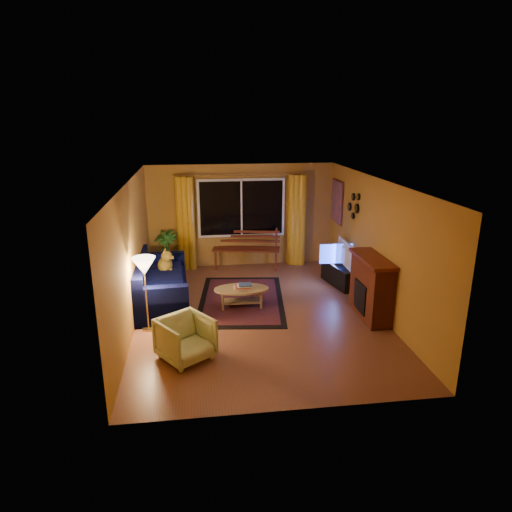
{
  "coord_description": "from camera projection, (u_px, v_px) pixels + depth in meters",
  "views": [
    {
      "loc": [
        -1.1,
        -7.87,
        3.61
      ],
      "look_at": [
        0.0,
        0.3,
        1.05
      ],
      "focal_mm": 32.0,
      "sensor_mm": 36.0,
      "label": 1
    }
  ],
  "objects": [
    {
      "name": "painting",
      "position": [
        337.0,
        201.0,
        10.77
      ],
      "size": [
        0.04,
        0.76,
        0.96
      ],
      "primitive_type": "cube",
      "color": "#C54B28",
      "rests_on": "wall_right"
    },
    {
      "name": "armchair",
      "position": [
        185.0,
        337.0,
        6.95
      ],
      "size": [
        0.98,
        0.97,
        0.74
      ],
      "primitive_type": "imported",
      "rotation": [
        0.0,
        0.0,
        0.61
      ],
      "color": "#C2D38F",
      "rests_on": "ground"
    },
    {
      "name": "tv_console",
      "position": [
        340.0,
        275.0,
        10.05
      ],
      "size": [
        0.58,
        1.14,
        0.45
      ],
      "primitive_type": "cube",
      "rotation": [
        0.0,
        0.0,
        0.2
      ],
      "color": "black",
      "rests_on": "ground"
    },
    {
      "name": "rug",
      "position": [
        241.0,
        300.0,
        9.27
      ],
      "size": [
        1.98,
        2.83,
        0.02
      ],
      "primitive_type": "cube",
      "rotation": [
        0.0,
        0.0,
        -0.12
      ],
      "color": "#641907",
      "rests_on": "ground"
    },
    {
      "name": "window",
      "position": [
        241.0,
        208.0,
        11.02
      ],
      "size": [
        2.0,
        0.02,
        1.3
      ],
      "primitive_type": "cube",
      "color": "black",
      "rests_on": "wall_back"
    },
    {
      "name": "television",
      "position": [
        341.0,
        253.0,
        9.91
      ],
      "size": [
        0.14,
        0.95,
        0.55
      ],
      "primitive_type": "imported",
      "rotation": [
        0.0,
        0.0,
        1.55
      ],
      "color": "black",
      "rests_on": "tv_console"
    },
    {
      "name": "coffee_table",
      "position": [
        242.0,
        297.0,
        8.91
      ],
      "size": [
        1.11,
        1.11,
        0.39
      ],
      "primitive_type": "cylinder",
      "rotation": [
        0.0,
        0.0,
        -0.04
      ],
      "color": "#9F8456",
      "rests_on": "ground"
    },
    {
      "name": "sofa",
      "position": [
        162.0,
        281.0,
        9.01
      ],
      "size": [
        1.09,
        2.33,
        0.92
      ],
      "primitive_type": "cube",
      "rotation": [
        0.0,
        0.0,
        0.05
      ],
      "color": "black",
      "rests_on": "ground"
    },
    {
      "name": "ceiling",
      "position": [
        258.0,
        181.0,
        7.92
      ],
      "size": [
        4.5,
        6.0,
        0.02
      ],
      "primitive_type": "cube",
      "color": "white",
      "rests_on": "ground"
    },
    {
      "name": "floor",
      "position": [
        258.0,
        314.0,
        8.66
      ],
      "size": [
        4.5,
        6.0,
        0.02
      ],
      "primitive_type": "cube",
      "color": "brown",
      "rests_on": "ground"
    },
    {
      "name": "curtain_right",
      "position": [
        296.0,
        220.0,
        11.23
      ],
      "size": [
        0.36,
        0.36,
        2.24
      ],
      "primitive_type": "cylinder",
      "color": "gold",
      "rests_on": "ground"
    },
    {
      "name": "fireplace",
      "position": [
        371.0,
        289.0,
        8.38
      ],
      "size": [
        0.4,
        1.2,
        1.1
      ],
      "primitive_type": "cube",
      "color": "maroon",
      "rests_on": "ground"
    },
    {
      "name": "dog",
      "position": [
        165.0,
        262.0,
        9.44
      ],
      "size": [
        0.4,
        0.49,
        0.47
      ],
      "primitive_type": null,
      "rotation": [
        0.0,
        0.0,
        -0.24
      ],
      "color": "olive",
      "rests_on": "sofa"
    },
    {
      "name": "wall_right",
      "position": [
        377.0,
        246.0,
        8.58
      ],
      "size": [
        0.02,
        6.0,
        2.5
      ],
      "primitive_type": "cube",
      "color": "#B27D31",
      "rests_on": "ground"
    },
    {
      "name": "wall_left",
      "position": [
        131.0,
        255.0,
        8.0
      ],
      "size": [
        0.02,
        6.0,
        2.5
      ],
      "primitive_type": "cube",
      "color": "#B27D31",
      "rests_on": "ground"
    },
    {
      "name": "curtain_rod",
      "position": [
        241.0,
        175.0,
        10.74
      ],
      "size": [
        3.2,
        0.03,
        0.03
      ],
      "primitive_type": "cylinder",
      "rotation": [
        0.0,
        1.57,
        0.0
      ],
      "color": "#BF8C3F",
      "rests_on": "wall_back"
    },
    {
      "name": "mirror_cluster",
      "position": [
        353.0,
        204.0,
        9.64
      ],
      "size": [
        0.06,
        0.6,
        0.56
      ],
      "primitive_type": null,
      "color": "black",
      "rests_on": "wall_right"
    },
    {
      "name": "wall_back",
      "position": [
        241.0,
        216.0,
        11.14
      ],
      "size": [
        4.5,
        0.02,
        2.5
      ],
      "primitive_type": "cube",
      "color": "#B27D31",
      "rests_on": "ground"
    },
    {
      "name": "potted_plant",
      "position": [
        166.0,
        252.0,
        10.82
      ],
      "size": [
        0.74,
        0.74,
        1.0
      ],
      "primitive_type": "imported",
      "rotation": [
        0.0,
        0.0,
        -0.4
      ],
      "color": "#235B1E",
      "rests_on": "ground"
    },
    {
      "name": "curtain_left",
      "position": [
        186.0,
        224.0,
        10.88
      ],
      "size": [
        0.36,
        0.36,
        2.24
      ],
      "primitive_type": "cylinder",
      "color": "gold",
      "rests_on": "ground"
    },
    {
      "name": "floor_lamp",
      "position": [
        146.0,
        295.0,
        7.82
      ],
      "size": [
        0.24,
        0.24,
        1.31
      ],
      "primitive_type": "cylinder",
      "rotation": [
        0.0,
        0.0,
        -0.12
      ],
      "color": "#BF8C3F",
      "rests_on": "ground"
    },
    {
      "name": "bench",
      "position": [
        246.0,
        259.0,
        11.16
      ],
      "size": [
        1.68,
        0.78,
        0.49
      ],
      "primitive_type": "cube",
      "rotation": [
        0.0,
        0.0,
        -0.2
      ],
      "color": "#501B0E",
      "rests_on": "ground"
    }
  ]
}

